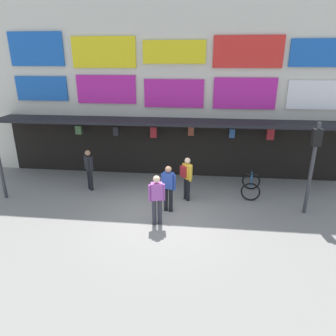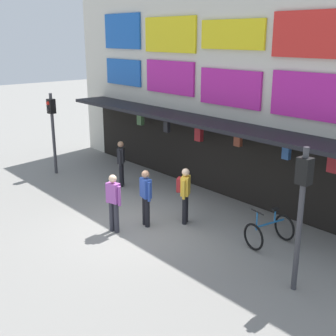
# 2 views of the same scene
# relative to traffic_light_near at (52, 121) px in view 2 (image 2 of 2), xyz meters

# --- Properties ---
(ground_plane) EXTENTS (80.00, 80.00, 0.00)m
(ground_plane) POSITION_rel_traffic_light_near_xyz_m (6.22, -0.74, -2.14)
(ground_plane) COLOR gray
(shopfront) EXTENTS (18.00, 2.60, 8.00)m
(shopfront) POSITION_rel_traffic_light_near_xyz_m (6.22, 3.82, 1.82)
(shopfront) COLOR beige
(shopfront) RESTS_ON ground
(traffic_light_near) EXTENTS (0.31, 0.34, 3.20)m
(traffic_light_near) POSITION_rel_traffic_light_near_xyz_m (0.00, 0.00, 0.00)
(traffic_light_near) COLOR #38383D
(traffic_light_near) RESTS_ON ground
(traffic_light_far) EXTENTS (0.29, 0.33, 3.20)m
(traffic_light_far) POSITION_rel_traffic_light_near_xyz_m (11.13, 0.02, 0.00)
(traffic_light_far) COLOR #38383D
(traffic_light_far) RESTS_ON ground
(bicycle_parked) EXTENTS (0.90, 1.26, 1.05)m
(bicycle_parked) POSITION_rel_traffic_light_near_xyz_m (9.46, 1.33, -1.75)
(bicycle_parked) COLOR black
(bicycle_parked) RESTS_ON ground
(pedestrian_in_white) EXTENTS (0.47, 0.48, 1.68)m
(pedestrian_in_white) POSITION_rel_traffic_light_near_xyz_m (6.96, 0.60, -1.16)
(pedestrian_in_white) COLOR black
(pedestrian_in_white) RESTS_ON ground
(pedestrian_in_blue) EXTENTS (0.52, 0.30, 1.68)m
(pedestrian_in_blue) POSITION_rel_traffic_light_near_xyz_m (6.12, -1.31, -1.19)
(pedestrian_in_blue) COLOR #2D2D38
(pedestrian_in_blue) RESTS_ON ground
(pedestrian_in_green) EXTENTS (0.52, 0.29, 1.68)m
(pedestrian_in_green) POSITION_rel_traffic_light_near_xyz_m (6.39, -0.38, -1.19)
(pedestrian_in_green) COLOR black
(pedestrian_in_green) RESTS_ON ground
(pedestrian_in_black) EXTENTS (0.41, 0.41, 1.68)m
(pedestrian_in_black) POSITION_rel_traffic_light_near_xyz_m (3.00, 1.12, -1.19)
(pedestrian_in_black) COLOR black
(pedestrian_in_black) RESTS_ON ground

